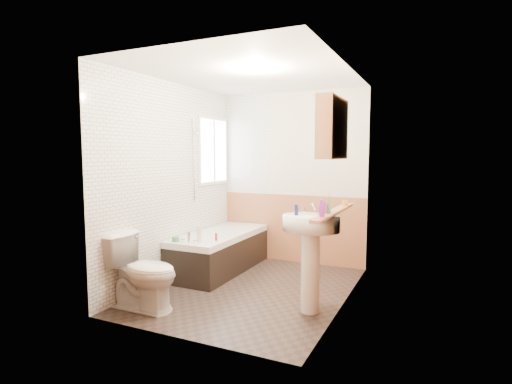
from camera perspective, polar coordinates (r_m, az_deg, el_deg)
floor at (r=4.88m, az=-0.76°, el=-13.73°), size 2.80×2.80×0.00m
ceiling at (r=4.70m, az=-0.80°, el=16.47°), size 2.80×2.80×0.00m
wall_back at (r=5.92m, az=5.15°, el=2.01°), size 2.20×0.02×2.50m
wall_front at (r=3.41m, az=-11.12°, el=-0.58°), size 2.20×0.02×2.50m
wall_left at (r=5.20m, az=-11.88°, el=1.44°), size 0.02×2.80×2.50m
wall_right at (r=4.26m, az=12.79°, el=0.57°), size 0.02×2.80×2.50m
wainscot_right at (r=4.39m, az=12.30°, el=-9.22°), size 0.01×2.80×1.00m
wainscot_front at (r=3.59m, az=-10.68°, el=-12.55°), size 2.20×0.01×1.00m
wainscot_back at (r=5.99m, az=5.02°, el=-5.18°), size 2.20×0.01×1.00m
tile_cladding_left at (r=5.19m, az=-11.68°, el=1.44°), size 0.01×2.80×2.50m
tile_return_back at (r=6.17m, az=-1.27°, el=6.81°), size 0.75×0.01×1.50m
window at (r=5.95m, az=-6.07°, el=5.87°), size 0.03×0.79×0.99m
bathtub at (r=5.58m, az=-5.19°, el=-8.31°), size 0.70×1.67×0.67m
shower_riser at (r=5.48m, az=-8.76°, el=5.72°), size 0.10×0.08×1.14m
toilet at (r=4.36m, az=-15.91°, el=-10.92°), size 0.80×0.45×0.78m
sink at (r=4.07m, az=7.81°, el=-7.30°), size 0.58×0.47×1.11m
pine_shelf at (r=4.09m, az=11.13°, el=-2.79°), size 0.10×1.38×0.03m
medicine_cabinet at (r=4.03m, az=10.83°, el=8.91°), size 0.17×0.66×0.60m
foam_can at (r=3.64m, az=9.42°, el=-2.32°), size 0.05×0.05×0.15m
green_bottle at (r=3.87m, az=10.38°, el=-1.47°), size 0.05×0.05×0.21m
black_jar at (r=4.55m, az=12.57°, el=-1.54°), size 0.07×0.07×0.04m
soap_bottle at (r=3.90m, az=9.69°, el=-2.98°), size 0.09×0.19×0.09m
clear_bottle at (r=4.00m, az=5.80°, el=-2.56°), size 0.05×0.05×0.11m
blue_gel at (r=4.93m, az=-8.14°, el=-5.97°), size 0.06×0.05×0.20m
cream_jar at (r=5.04m, az=-11.41°, el=-6.60°), size 0.09×0.09×0.06m
orange_bottle at (r=5.00m, az=-5.71°, el=-6.40°), size 0.04×0.04×0.09m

